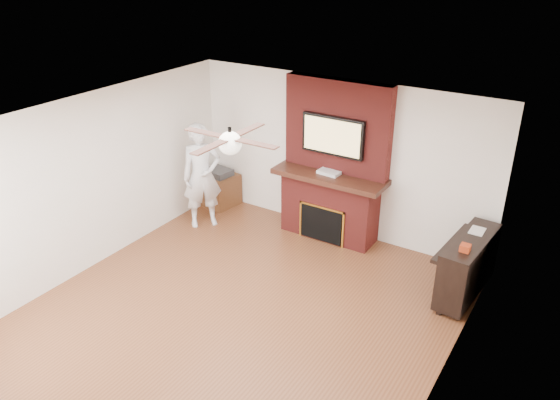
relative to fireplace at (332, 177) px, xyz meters
The scene contains 12 objects.
room_shell 2.56m from the fireplace, 90.00° to the right, with size 5.36×5.86×2.86m.
fireplace is the anchor object (origin of this frame).
tv 0.69m from the fireplace, 90.00° to the right, with size 1.00×0.08×0.60m.
ceiling_fan 2.88m from the fireplace, 90.00° to the right, with size 1.21×1.21×0.31m.
person 2.10m from the fireplace, 157.02° to the right, with size 0.64×0.43×1.75m, color silver.
side_table 2.31m from the fireplace, behind, with size 0.66×0.66×0.67m.
piano 2.42m from the fireplace, 13.44° to the right, with size 0.59×1.33×0.94m.
cable_box 0.15m from the fireplace, 97.09° to the right, with size 0.34×0.19×0.05m, color silver.
candle_orange 0.96m from the fireplace, 105.09° to the right, with size 0.07×0.07×0.13m, color orange.
candle_green 0.96m from the fireplace, 78.56° to the right, with size 0.06×0.06×0.10m, color #3F6C2B.
candle_cream 0.96m from the fireplace, 74.20° to the right, with size 0.08×0.08×0.11m, color beige.
candle_blue 1.00m from the fireplace, 41.42° to the right, with size 0.06×0.06×0.08m, color #3869A8.
Camera 1 is at (3.45, -4.47, 4.32)m, focal length 35.00 mm.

